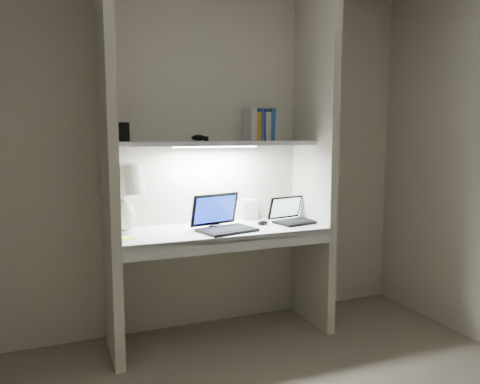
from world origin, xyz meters
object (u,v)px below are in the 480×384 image
table_lamp (122,187)px  laptop_main (222,222)px  laptop_netbook (292,217)px  speaker (250,210)px  book_row (261,126)px

table_lamp → laptop_main: size_ratio=1.08×
laptop_netbook → speaker: 0.33m
table_lamp → laptop_netbook: size_ratio=1.35×
laptop_netbook → book_row: bearing=123.1°
laptop_main → laptop_netbook: laptop_main is taller
table_lamp → book_row: (1.03, 0.11, 0.40)m
table_lamp → laptop_netbook: (1.20, -0.07, -0.26)m
laptop_main → speaker: bearing=27.2°
laptop_netbook → book_row: 0.71m
table_lamp → speaker: (0.95, 0.14, -0.23)m
laptop_main → speaker: size_ratio=2.69×
book_row → speaker: bearing=156.5°
laptop_main → speaker: 0.42m
laptop_netbook → table_lamp: bearing=165.1°
laptop_main → laptop_netbook: (0.57, 0.07, -0.01)m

